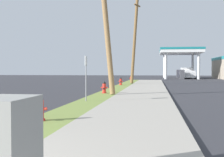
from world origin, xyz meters
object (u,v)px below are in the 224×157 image
Objects in this scene: fire_hydrant_third at (121,82)px; street_sign_post at (86,69)px; fire_hydrant_nearest at (40,110)px; utility_pole_background at (135,40)px; truck_white_at_forecourt at (187,74)px; fire_hydrant_second at (104,88)px; utility_pole_midground at (105,15)px; fire_hydrant_fourth at (131,79)px; car_navy_by_near_pump at (185,74)px.

street_sign_post reaches higher than fire_hydrant_third.
fire_hydrant_nearest is at bearing -89.96° from fire_hydrant_third.
utility_pole_background reaches higher than truck_white_at_forecourt.
utility_pole_midground reaches higher than fire_hydrant_second.
street_sign_post is at bearing -93.07° from utility_pole_midground.
fire_hydrant_fourth is 21.20m from utility_pole_midground.
utility_pole_background reaches higher than street_sign_post.
car_navy_by_near_pump is at bearing 78.11° from utility_pole_midground.
fire_hydrant_nearest is 30.30m from fire_hydrant_fourth.
utility_pole_midground is 5.29m from street_sign_post.
fire_hydrant_nearest is 1.00× the size of fire_hydrant_fourth.
utility_pole_midground is 4.44× the size of street_sign_post.
utility_pole_background is 19.16m from street_sign_post.
fire_hydrant_nearest is 0.14× the size of truck_white_at_forecourt.
fire_hydrant_second is 1.00× the size of fire_hydrant_fourth.
fire_hydrant_third is 0.08× the size of utility_pole_midground.
utility_pole_midground reaches higher than fire_hydrant_fourth.
fire_hydrant_nearest and fire_hydrant_fourth have the same top height.
fire_hydrant_third is at bearing -104.51° from utility_pole_background.
fire_hydrant_fourth is at bearing 90.37° from utility_pole_midground.
truck_white_at_forecourt is at bearing 79.09° from fire_hydrant_nearest.
fire_hydrant_fourth is (0.18, 10.04, 0.00)m from fire_hydrant_third.
fire_hydrant_third is 0.35× the size of street_sign_post.
utility_pole_background is (1.03, 24.30, 4.38)m from fire_hydrant_nearest.
car_navy_by_near_pump reaches higher than fire_hydrant_fourth.
truck_white_at_forecourt is (8.79, 16.17, 0.47)m from fire_hydrant_fourth.
utility_pole_background reaches higher than fire_hydrant_nearest.
truck_white_at_forecourt reaches higher than car_navy_by_near_pump.
fire_hydrant_third is (-0.13, 10.04, 0.00)m from fire_hydrant_second.
fire_hydrant_nearest is 47.32m from truck_white_at_forecourt.
utility_pole_midground is at bearing -89.63° from fire_hydrant_fourth.
fire_hydrant_nearest is 20.26m from fire_hydrant_third.
utility_pole_background is at bearing -109.68° from truck_white_at_forecourt.
fire_hydrant_third is at bearing 90.74° from fire_hydrant_second.
car_navy_by_near_pump is (8.84, 50.15, 0.28)m from fire_hydrant_nearest.
fire_hydrant_fourth is 0.08× the size of utility_pole_midground.
utility_pole_background reaches higher than fire_hydrant_second.
utility_pole_background is (0.73, 14.72, -0.08)m from utility_pole_midground.
truck_white_at_forecourt is at bearing -88.22° from car_navy_by_near_pump.
fire_hydrant_second is 4.94m from street_sign_post.
utility_pole_background is (1.04, 4.03, 4.38)m from fire_hydrant_third.
car_navy_by_near_pump is (8.54, 40.57, -4.19)m from utility_pole_midground.
truck_white_at_forecourt is (8.88, 41.03, -0.72)m from street_sign_post.
fire_hydrant_fourth is at bearing 89.80° from street_sign_post.
street_sign_post reaches higher than car_navy_by_near_pump.
street_sign_post is 45.58m from car_navy_by_near_pump.
street_sign_post reaches higher than truck_white_at_forecourt.
utility_pole_background is 2.05× the size of car_navy_by_near_pump.
fire_hydrant_nearest is at bearing -91.79° from utility_pole_midground.
fire_hydrant_second is at bearing -89.26° from fire_hydrant_third.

